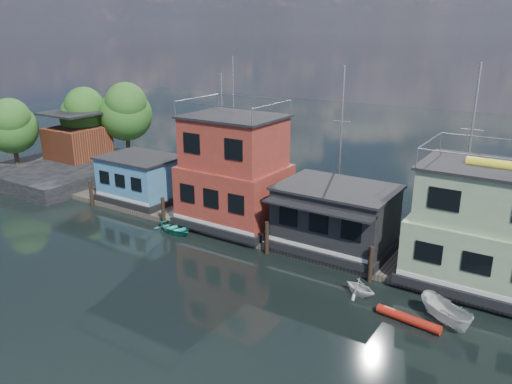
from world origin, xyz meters
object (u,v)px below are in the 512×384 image
Objects in this scene: dinghy_white at (360,287)px; red_kayak at (408,319)px; houseboat_red at (234,173)px; dinghy_teal at (176,227)px; houseboat_blue at (141,178)px; motorboat at (446,313)px; houseboat_dark at (336,217)px; houseboat_green at (489,229)px.

red_kayak is (3.06, -1.28, -0.26)m from dinghy_white.
houseboat_red is 3.51× the size of dinghy_teal.
houseboat_red reaches higher than houseboat_blue.
motorboat is at bearing 36.25° from red_kayak.
houseboat_blue is at bearing 179.94° from houseboat_dark.
dinghy_teal is at bearing 178.35° from red_kayak.
motorboat is 1.70× the size of dinghy_white.
dinghy_teal is at bearing -133.38° from houseboat_red.
motorboat is at bearing -76.82° from dinghy_teal.
houseboat_blue is 17.50m from houseboat_dark.
motorboat reaches higher than dinghy_white.
houseboat_red reaches higher than houseboat_dark.
dinghy_white is 0.58× the size of red_kayak.
houseboat_red is at bearing -24.81° from dinghy_teal.
houseboat_green is at bearing -62.38° from dinghy_teal.
red_kayak is at bearing -80.10° from dinghy_teal.
houseboat_dark is at bearing 93.63° from motorboat.
houseboat_dark is at bearing 53.09° from dinghy_white.
houseboat_red is 1.60× the size of houseboat_dark.
houseboat_blue reaches higher than dinghy_teal.
houseboat_red reaches higher than motorboat.
houseboat_dark is 9.80m from motorboat.
motorboat is 0.99× the size of red_kayak.
houseboat_red is 13.00m from dinghy_white.
dinghy_white is at bearing 164.39° from red_kayak.
red_kayak is (6.68, -5.87, -2.18)m from houseboat_dark.
houseboat_green is at bearing 0.12° from houseboat_dark.
houseboat_green is (9.00, 0.02, 1.13)m from houseboat_dark.
red_kayak is at bearing -111.55° from houseboat_green.
houseboat_dark is 9.07m from houseboat_green.
dinghy_teal is 17.89m from red_kayak.
motorboat is at bearing -80.03° from dinghy_white.
houseboat_dark is at bearing -0.14° from houseboat_red.
dinghy_teal is (6.49, -3.18, -1.85)m from houseboat_blue.
houseboat_green is at bearing 0.00° from houseboat_red.
houseboat_dark is (17.50, -0.02, 0.21)m from houseboat_blue.
houseboat_dark is (8.00, -0.02, -1.69)m from houseboat_red.
houseboat_blue is at bearing 173.35° from red_kayak.
houseboat_green is 7.14m from red_kayak.
dinghy_white is at bearing -139.47° from houseboat_green.
houseboat_green is 4.40× the size of dinghy_white.
dinghy_teal is at bearing 119.38° from motorboat.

